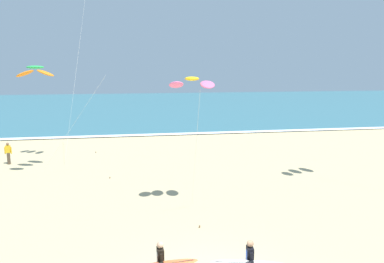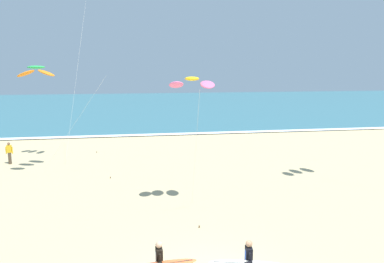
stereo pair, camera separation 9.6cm
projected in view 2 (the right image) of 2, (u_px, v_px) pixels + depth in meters
ocean_water at (144, 105)px, 66.81m from camera, size 160.00×60.00×0.08m
shoreline_foam at (155, 134)px, 37.94m from camera, size 160.00×1.10×0.01m
surfer_trailing at (249, 263)px, 11.26m from camera, size 2.55×1.06×1.71m
kite_arc_emerald_near at (36, 71)px, 23.37m from camera, size 5.53×3.36×6.99m
kite_arc_golden_far at (192, 83)px, 17.62m from camera, size 2.22×3.09×6.46m
bystander_yellow_top at (9, 153)px, 26.66m from camera, size 0.50×0.22×1.59m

